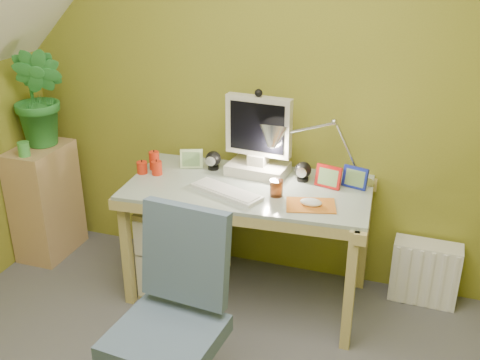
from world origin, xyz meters
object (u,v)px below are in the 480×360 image
(desk_lamp, at_px, (338,137))
(potted_plant, at_px, (40,97))
(radiator, at_px, (425,272))
(task_chair, at_px, (165,337))
(monitor, at_px, (259,129))
(side_ledge, at_px, (46,201))
(desk, at_px, (248,242))

(desk_lamp, distance_m, potted_plant, 1.84)
(potted_plant, height_order, radiator, potted_plant)
(desk_lamp, height_order, task_chair, desk_lamp)
(monitor, height_order, potted_plant, potted_plant)
(monitor, height_order, radiator, monitor)
(radiator, bearing_deg, monitor, -173.23)
(monitor, xyz_separation_m, desk_lamp, (0.45, 0.00, -0.00))
(monitor, distance_m, side_ledge, 1.56)
(side_ledge, height_order, task_chair, task_chair)
(desk, bearing_deg, side_ledge, 174.36)
(monitor, distance_m, potted_plant, 1.39)
(desk_lamp, bearing_deg, radiator, -3.75)
(desk, xyz_separation_m, potted_plant, (-1.39, 0.11, 0.71))
(monitor, height_order, task_chair, monitor)
(desk, distance_m, potted_plant, 1.56)
(desk_lamp, height_order, radiator, desk_lamp)
(desk, relative_size, task_chair, 1.50)
(side_ledge, bearing_deg, monitor, 4.98)
(desk, xyz_separation_m, task_chair, (-0.04, -1.01, 0.09))
(monitor, xyz_separation_m, radiator, (1.00, 0.09, -0.80))
(desk_lamp, relative_size, potted_plant, 0.86)
(side_ledge, relative_size, task_chair, 0.84)
(potted_plant, xyz_separation_m, task_chair, (1.34, -1.12, -0.62))
(desk_lamp, xyz_separation_m, potted_plant, (-1.84, -0.07, 0.08))
(task_chair, distance_m, radiator, 1.67)
(side_ledge, bearing_deg, desk_lamp, 3.79)
(potted_plant, bearing_deg, desk, -4.37)
(desk, bearing_deg, potted_plant, 172.24)
(side_ledge, distance_m, radiator, 2.44)
(desk, relative_size, radiator, 3.55)
(side_ledge, relative_size, radiator, 2.00)
(task_chair, xyz_separation_m, radiator, (1.04, 1.28, -0.26))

